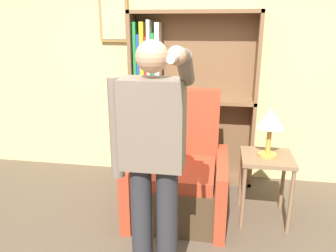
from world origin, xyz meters
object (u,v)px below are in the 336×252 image
object	(u,v)px
bookcase	(175,102)
armchair	(179,178)
person_standing	(153,156)
side_table	(266,167)
table_lamp	(271,121)

from	to	relation	value
bookcase	armchair	xyz separation A→B (m)	(0.16, -0.80, -0.58)
bookcase	armchair	bearing A→B (deg)	-78.96
person_standing	side_table	xyz separation A→B (m)	(0.88, 0.98, -0.45)
armchair	side_table	bearing A→B (deg)	0.73
bookcase	armchair	distance (m)	1.00
bookcase	armchair	size ratio (longest dim) A/B	1.63
armchair	side_table	size ratio (longest dim) A/B	1.84
armchair	bookcase	bearing A→B (deg)	101.04
bookcase	side_table	size ratio (longest dim) A/B	3.00
armchair	table_lamp	distance (m)	1.03
table_lamp	person_standing	bearing A→B (deg)	-131.92
armchair	table_lamp	world-z (taller)	armchair
bookcase	table_lamp	bearing A→B (deg)	-38.87
person_standing	side_table	distance (m)	1.39
armchair	person_standing	bearing A→B (deg)	-93.07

